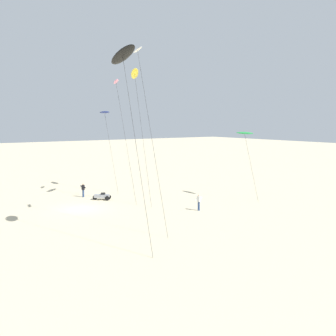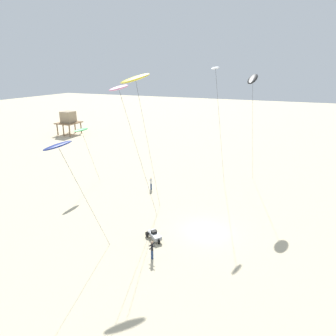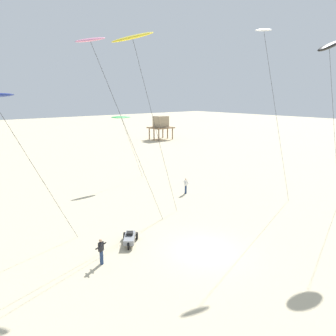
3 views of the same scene
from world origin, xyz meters
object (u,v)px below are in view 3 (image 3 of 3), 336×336
at_px(kite_white, 265,37).
at_px(kite_green, 121,118).
at_px(kite_yellow, 133,39).
at_px(kite_flyer_middle, 186,185).
at_px(stilt_house, 161,123).
at_px(kite_pink, 92,45).
at_px(kite_black, 330,46).
at_px(kite_flyer_nearest, 101,251).
at_px(beach_buggy, 130,238).

bearing_deg(kite_white, kite_green, 101.95).
bearing_deg(kite_green, kite_white, -78.05).
bearing_deg(kite_yellow, kite_flyer_middle, 18.74).
relative_size(kite_flyer_middle, stilt_house, 0.31).
relative_size(kite_pink, kite_yellow, 0.94).
xyz_separation_m(kite_black, kite_green, (-7.08, 19.73, -6.28)).
distance_m(kite_white, kite_flyer_middle, 15.75).
relative_size(kite_flyer_nearest, kite_flyer_middle, 1.00).
relative_size(kite_green, kite_flyer_middle, 4.71).
bearing_deg(kite_flyer_nearest, kite_pink, 61.38).
distance_m(kite_flyer_nearest, stilt_house, 54.64).
height_order(kite_black, beach_buggy, kite_black).
relative_size(kite_black, beach_buggy, 7.45).
xyz_separation_m(kite_flyer_middle, beach_buggy, (-10.70, -5.67, -0.46)).
xyz_separation_m(kite_white, kite_flyer_nearest, (-14.63, 0.82, -13.73)).
height_order(kite_pink, kite_yellow, kite_yellow).
xyz_separation_m(kite_yellow, stilt_house, (31.40, 36.14, -10.43)).
xyz_separation_m(kite_flyer_middle, stilt_house, (23.36, 33.42, 2.83)).
bearing_deg(kite_flyer_middle, kite_green, 105.04).
bearing_deg(kite_pink, beach_buggy, -71.56).
bearing_deg(kite_white, kite_flyer_nearest, 176.79).
height_order(kite_pink, stilt_house, kite_pink).
bearing_deg(kite_flyer_middle, beach_buggy, -152.08).
bearing_deg(kite_white, kite_black, -43.63).
bearing_deg(kite_black, kite_flyer_middle, 113.23).
relative_size(kite_black, kite_pink, 1.05).
relative_size(kite_white, kite_green, 1.96).
distance_m(kite_flyer_middle, stilt_house, 40.87).
xyz_separation_m(kite_green, beach_buggy, (-8.39, -14.30, -7.18)).
bearing_deg(beach_buggy, stilt_house, 48.93).
height_order(kite_black, kite_flyer_nearest, kite_black).
relative_size(kite_flyer_nearest, stilt_house, 0.31).
height_order(kite_green, stilt_house, kite_green).
height_order(kite_green, beach_buggy, kite_green).
height_order(kite_pink, kite_flyer_nearest, kite_pink).
xyz_separation_m(kite_black, kite_white, (-3.64, 3.47, 0.74)).
xyz_separation_m(kite_white, kite_flyer_middle, (-1.12, 7.63, -13.73)).
height_order(kite_yellow, kite_flyer_middle, kite_yellow).
bearing_deg(kite_flyer_middle, kite_yellow, -161.26).
bearing_deg(beach_buggy, kite_green, 59.61).
relative_size(kite_green, stilt_house, 1.45).
relative_size(kite_flyer_nearest, beach_buggy, 0.85).
relative_size(kite_pink, kite_flyer_middle, 8.37).
height_order(kite_black, kite_flyer_middle, kite_black).
bearing_deg(kite_pink, kite_black, -25.89).
height_order(kite_white, kite_green, kite_white).
relative_size(kite_white, kite_flyer_middle, 9.22).
bearing_deg(kite_green, kite_flyer_nearest, -125.92).
bearing_deg(beach_buggy, kite_flyer_middle, 27.92).
height_order(kite_pink, kite_flyer_middle, kite_pink).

